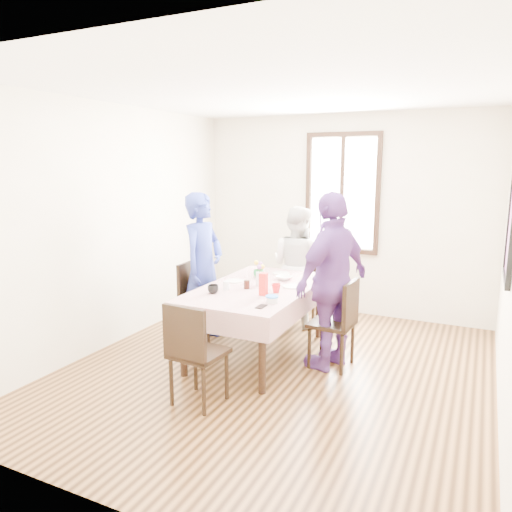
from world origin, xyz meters
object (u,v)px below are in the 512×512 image
object	(u,v)px
chair_right	(332,323)
person_left	(203,267)
chair_near	(199,352)
person_far	(297,266)
chair_far	(297,289)
chair_left	(202,301)
person_right	(331,281)
dining_table	(258,321)

from	to	relation	value
chair_right	person_left	size ratio (longest dim) A/B	0.53
chair_near	chair_right	bearing A→B (deg)	61.52
person_left	person_far	distance (m)	1.28
chair_right	chair_far	xyz separation A→B (m)	(-0.80, 1.13, 0.00)
chair_right	chair_far	bearing A→B (deg)	38.41
chair_left	person_right	distance (m)	1.65
chair_far	person_left	bearing A→B (deg)	49.91
dining_table	person_left	distance (m)	0.94
person_left	chair_left	bearing A→B (deg)	92.30
chair_left	person_far	size ratio (longest dim) A/B	0.60
dining_table	chair_left	world-z (taller)	chair_left
person_far	chair_far	bearing A→B (deg)	-74.42
chair_left	chair_right	distance (m)	1.61
dining_table	chair_far	world-z (taller)	chair_far
chair_near	person_left	bearing A→B (deg)	124.51
dining_table	person_far	world-z (taller)	person_far
person_far	person_right	world-z (taller)	person_right
chair_far	person_far	distance (m)	0.31
dining_table	person_far	bearing A→B (deg)	90.00
chair_left	person_left	bearing A→B (deg)	87.71
chair_right	person_far	world-z (taller)	person_far
chair_far	person_right	size ratio (longest dim) A/B	0.51
person_far	person_right	distance (m)	1.37
chair_far	chair_near	world-z (taller)	same
chair_left	chair_near	distance (m)	1.57
chair_far	chair_near	distance (m)	2.37
chair_left	person_left	size ratio (longest dim) A/B	0.53
chair_far	chair_near	bearing A→B (deg)	87.23
person_far	dining_table	bearing A→B (deg)	105.58
chair_right	person_right	size ratio (longest dim) A/B	0.51
chair_far	person_far	xyz separation A→B (m)	(0.00, -0.02, 0.31)
chair_left	person_left	distance (m)	0.41
chair_near	person_right	world-z (taller)	person_right
person_left	person_right	bearing A→B (deg)	-91.65
person_left	chair_far	bearing A→B (deg)	-35.02
person_right	chair_far	bearing A→B (deg)	-125.36
person_left	person_right	xyz separation A→B (m)	(1.56, -0.11, 0.03)
person_left	person_right	size ratio (longest dim) A/B	0.97
dining_table	chair_far	size ratio (longest dim) A/B	1.90
chair_right	person_right	bearing A→B (deg)	93.09
dining_table	person_right	bearing A→B (deg)	3.95
chair_far	person_left	world-z (taller)	person_left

